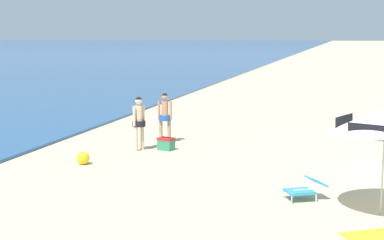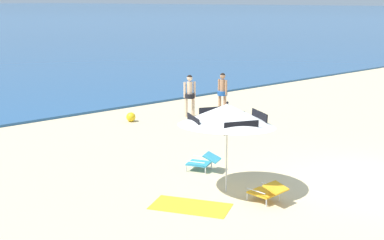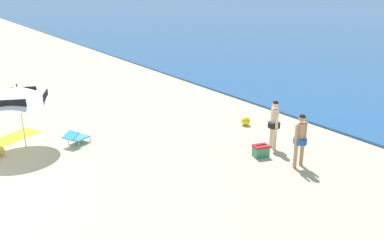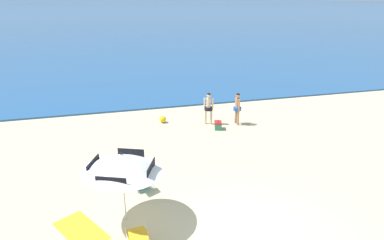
% 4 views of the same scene
% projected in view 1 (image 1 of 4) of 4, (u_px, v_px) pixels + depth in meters
% --- Properties ---
extents(lounge_chair_beside_umbrella, '(0.88, 1.02, 0.51)m').
position_uv_depth(lounge_chair_beside_umbrella, '(305.00, 188.00, 12.50)').
color(lounge_chair_beside_umbrella, teal).
rests_on(lounge_chair_beside_umbrella, ground).
extents(person_standing_near_shore, '(0.48, 0.42, 1.71)m').
position_uv_depth(person_standing_near_shore, '(139.00, 120.00, 17.80)').
color(person_standing_near_shore, beige).
rests_on(person_standing_near_shore, ground).
extents(person_standing_beside, '(0.42, 0.51, 1.70)m').
position_uv_depth(person_standing_beside, '(165.00, 114.00, 19.09)').
color(person_standing_beside, tan).
rests_on(person_standing_beside, ground).
extents(cooler_box, '(0.47, 0.57, 0.43)m').
position_uv_depth(cooler_box, '(166.00, 144.00, 17.96)').
color(cooler_box, '#2D7F5B').
rests_on(cooler_box, ground).
extents(beach_ball, '(0.36, 0.36, 0.36)m').
position_uv_depth(beach_ball, '(83.00, 158.00, 15.94)').
color(beach_ball, yellow).
rests_on(beach_ball, ground).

